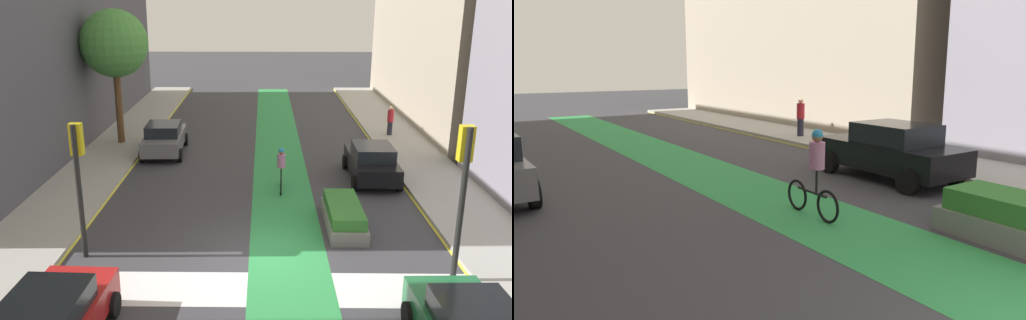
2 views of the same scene
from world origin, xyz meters
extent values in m
cube|color=tan|center=(12.59, 19.98, 6.52)|extent=(7.19, 19.95, 13.03)
cylinder|color=black|center=(-3.89, 9.60, 0.32)|extent=(0.25, 0.65, 0.64)
cube|color=black|center=(4.76, 7.19, 0.67)|extent=(1.85, 4.22, 0.70)
cube|color=black|center=(4.76, 6.99, 1.29)|extent=(1.62, 2.02, 0.55)
cylinder|color=black|center=(3.88, 8.67, 0.32)|extent=(0.23, 0.64, 0.64)
cylinder|color=black|center=(5.68, 8.65, 0.32)|extent=(0.23, 0.64, 0.64)
cylinder|color=black|center=(3.85, 5.73, 0.32)|extent=(0.23, 0.64, 0.64)
cylinder|color=black|center=(5.65, 5.71, 0.32)|extent=(0.23, 0.64, 0.64)
torus|color=black|center=(0.85, 6.25, 0.34)|extent=(0.08, 0.68, 0.68)
torus|color=black|center=(0.82, 5.20, 0.34)|extent=(0.08, 0.68, 0.68)
cylinder|color=black|center=(0.84, 5.72, 0.52)|extent=(0.09, 0.95, 0.06)
cylinder|color=black|center=(0.83, 5.57, 0.79)|extent=(0.05, 0.05, 0.50)
cylinder|color=#BF72A5|center=(0.83, 5.57, 1.31)|extent=(0.32, 0.32, 0.55)
sphere|color=#8C6647|center=(0.83, 5.57, 1.70)|extent=(0.22, 0.22, 0.22)
sphere|color=#268CCC|center=(0.83, 5.57, 1.74)|extent=(0.23, 0.23, 0.23)
cylinder|color=#262638|center=(7.15, 14.32, 0.52)|extent=(0.28, 0.28, 0.74)
cylinder|color=red|center=(7.15, 14.32, 1.22)|extent=(0.34, 0.34, 0.66)
sphere|color=tan|center=(7.15, 14.32, 1.65)|extent=(0.21, 0.21, 0.21)
camera|label=1|loc=(0.11, -15.03, 7.73)|focal=37.91mm
camera|label=2|loc=(-5.20, -1.68, 3.08)|focal=33.24mm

